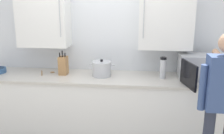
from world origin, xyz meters
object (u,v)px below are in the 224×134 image
(wooden_spoon, at_px, (47,73))
(knife_block, at_px, (63,65))
(stock_pot, at_px, (102,69))
(thermos_flask, at_px, (163,68))
(person_figure, at_px, (222,99))
(microwave_oven, at_px, (200,67))

(wooden_spoon, bearing_deg, knife_block, -5.10)
(knife_block, bearing_deg, stock_pot, -2.38)
(wooden_spoon, relative_size, knife_block, 0.66)
(knife_block, xyz_separation_m, stock_pot, (0.55, -0.02, -0.03))
(wooden_spoon, relative_size, stock_pot, 0.63)
(thermos_flask, xyz_separation_m, knife_block, (-1.37, 0.03, -0.02))
(stock_pot, height_order, person_figure, person_figure)
(wooden_spoon, height_order, knife_block, knife_block)
(knife_block, xyz_separation_m, person_figure, (1.88, -0.89, -0.05))
(knife_block, bearing_deg, person_figure, -25.38)
(thermos_flask, xyz_separation_m, wooden_spoon, (-1.63, 0.06, -0.14))
(person_figure, bearing_deg, stock_pot, 146.79)
(stock_pot, bearing_deg, person_figure, -33.21)
(microwave_oven, xyz_separation_m, stock_pot, (-1.31, -0.02, -0.06))
(thermos_flask, height_order, person_figure, person_figure)
(stock_pot, bearing_deg, knife_block, 177.62)
(wooden_spoon, distance_m, stock_pot, 0.81)
(stock_pot, relative_size, person_figure, 0.22)
(thermos_flask, relative_size, wooden_spoon, 1.28)
(microwave_oven, distance_m, stock_pot, 1.31)
(knife_block, height_order, stock_pot, knife_block)
(wooden_spoon, bearing_deg, stock_pot, -3.24)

